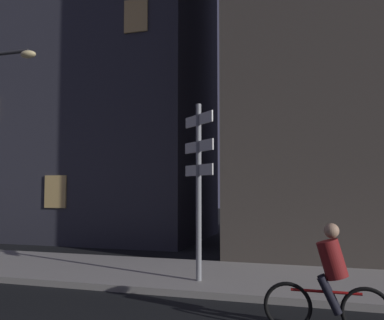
% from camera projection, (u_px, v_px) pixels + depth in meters
% --- Properties ---
extents(sidewalk_kerb, '(40.00, 3.36, 0.14)m').
position_uv_depth(sidewalk_kerb, '(224.00, 278.00, 9.54)').
color(sidewalk_kerb, '#9E9991').
rests_on(sidewalk_kerb, ground_plane).
extents(signpost, '(0.89, 0.89, 3.85)m').
position_uv_depth(signpost, '(199.00, 176.00, 9.06)').
color(signpost, gray).
rests_on(signpost, sidewalk_kerb).
extents(cyclist, '(1.82, 0.32, 1.61)m').
position_uv_depth(cyclist, '(329.00, 282.00, 6.06)').
color(cyclist, black).
rests_on(cyclist, ground_plane).
extents(building_left_block, '(9.50, 6.08, 15.58)m').
position_uv_depth(building_left_block, '(99.00, 62.00, 18.58)').
color(building_left_block, '#383842').
rests_on(building_left_block, ground_plane).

